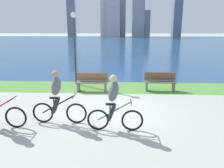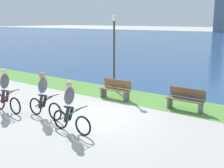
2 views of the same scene
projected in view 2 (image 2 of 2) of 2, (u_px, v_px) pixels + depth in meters
name	position (u px, v px, depth m)	size (l,w,h in m)	color
ground_plane	(96.00, 117.00, 10.85)	(300.00, 300.00, 0.00)	#B2AFA8
grass_strip_bayside	(141.00, 98.00, 13.42)	(120.00, 2.29, 0.01)	#59933D
cyclist_lead	(70.00, 107.00, 9.22)	(1.66, 0.52, 1.69)	black
cyclist_trailing	(44.00, 96.00, 10.61)	(1.75, 0.52, 1.71)	black
cyclist_distant_rear	(6.00, 91.00, 11.29)	(1.71, 0.52, 1.71)	black
bench_near_path	(186.00, 99.00, 11.58)	(1.50, 0.47, 0.90)	brown
bench_far_along_path	(115.00, 89.00, 13.29)	(1.50, 0.47, 0.90)	brown
lamppost_tall	(114.00, 42.00, 14.54)	(0.28, 0.28, 3.78)	#38383D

